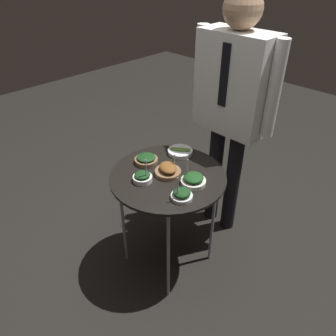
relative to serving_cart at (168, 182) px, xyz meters
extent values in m
plane|color=black|center=(0.00, 0.00, -0.68)|extent=(8.00, 8.00, 0.00)
cylinder|color=black|center=(0.00, 0.00, 0.04)|extent=(0.70, 0.70, 0.02)
cylinder|color=gray|center=(0.21, -0.21, -0.32)|extent=(0.02, 0.02, 0.72)
cylinder|color=gray|center=(-0.21, -0.21, -0.32)|extent=(0.02, 0.02, 0.72)
cylinder|color=gray|center=(0.21, 0.21, -0.32)|extent=(0.02, 0.02, 0.72)
cylinder|color=gray|center=(-0.21, 0.21, -0.32)|extent=(0.02, 0.02, 0.72)
cylinder|color=brown|center=(-0.01, 0.01, 0.06)|extent=(0.16, 0.16, 0.03)
ellipsoid|color=brown|center=(-0.01, 0.01, 0.10)|extent=(0.16, 0.15, 0.04)
cylinder|color=#ADADB2|center=(0.01, 0.05, 0.11)|extent=(0.01, 0.01, 0.12)
cylinder|color=silver|center=(0.16, 0.04, 0.06)|extent=(0.15, 0.15, 0.03)
ellipsoid|color=#194219|center=(0.16, 0.04, 0.09)|extent=(0.12, 0.12, 0.03)
cylinder|color=#ADADB2|center=(0.13, 0.03, 0.13)|extent=(0.01, 0.01, 0.15)
cylinder|color=silver|center=(0.21, -0.10, 0.06)|extent=(0.12, 0.12, 0.02)
ellipsoid|color=#143816|center=(0.21, -0.10, 0.09)|extent=(0.10, 0.10, 0.03)
cylinder|color=#ADADB2|center=(0.20, -0.14, 0.13)|extent=(0.01, 0.01, 0.15)
cylinder|color=white|center=(-0.06, -0.15, 0.07)|extent=(0.11, 0.11, 0.03)
ellipsoid|color=#143816|center=(-0.06, -0.15, 0.09)|extent=(0.09, 0.09, 0.02)
cylinder|color=#ADADB2|center=(-0.03, -0.14, 0.13)|extent=(0.01, 0.01, 0.16)
cylinder|color=brown|center=(-0.19, 0.00, 0.07)|extent=(0.15, 0.15, 0.03)
ellipsoid|color=#143816|center=(-0.19, 0.00, 0.09)|extent=(0.12, 0.12, 0.02)
cylinder|color=silver|center=(-0.12, 0.23, 0.06)|extent=(0.16, 0.16, 0.03)
ellipsoid|color=#5B8938|center=(-0.11, 0.22, 0.08)|extent=(0.12, 0.09, 0.01)
ellipsoid|color=#5B8938|center=(-0.11, 0.23, 0.08)|extent=(0.12, 0.09, 0.01)
ellipsoid|color=#5B8938|center=(-0.12, 0.23, 0.08)|extent=(0.12, 0.09, 0.01)
ellipsoid|color=#5B8938|center=(-0.12, 0.24, 0.08)|extent=(0.12, 0.09, 0.01)
cylinder|color=black|center=(-0.07, 0.58, -0.26)|extent=(0.10, 0.10, 0.84)
cylinder|color=black|center=(0.09, 0.58, -0.26)|extent=(0.10, 0.10, 0.84)
cube|color=white|center=(0.01, 0.58, 0.47)|extent=(0.47, 0.23, 0.63)
cube|color=black|center=(0.01, 0.46, 0.54)|extent=(0.06, 0.01, 0.38)
cylinder|color=white|center=(-0.26, 0.58, 0.49)|extent=(0.08, 0.08, 0.58)
cylinder|color=white|center=(0.29, 0.58, 0.49)|extent=(0.08, 0.08, 0.58)
sphere|color=tan|center=(0.01, 0.58, 0.90)|extent=(0.23, 0.23, 0.23)
camera|label=1|loc=(1.12, -1.13, 1.18)|focal=35.00mm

